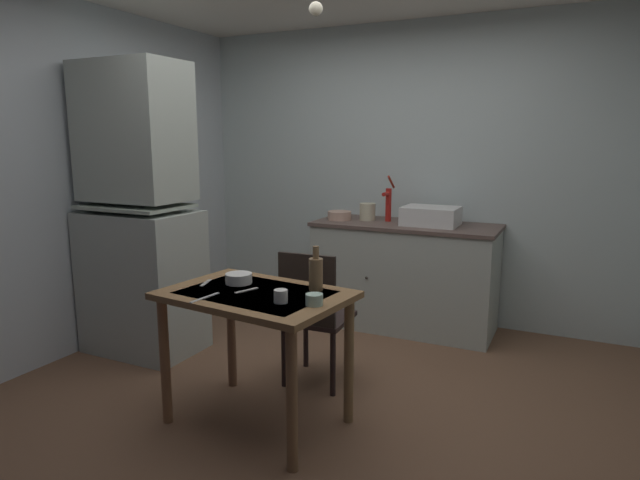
% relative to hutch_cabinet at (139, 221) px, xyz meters
% --- Properties ---
extents(ground_plane, '(4.87, 4.87, 0.00)m').
position_rel_hutch_cabinet_xyz_m(ground_plane, '(1.51, -0.16, -0.99)').
color(ground_plane, brown).
extents(wall_back, '(3.97, 0.10, 2.57)m').
position_rel_hutch_cabinet_xyz_m(wall_back, '(1.51, 1.72, 0.29)').
color(wall_back, silver).
rests_on(wall_back, ground).
extents(wall_left, '(0.10, 3.75, 2.57)m').
position_rel_hutch_cabinet_xyz_m(wall_left, '(-0.48, -0.16, 0.29)').
color(wall_left, silver).
rests_on(wall_left, ground).
extents(hutch_cabinet, '(0.82, 0.56, 2.12)m').
position_rel_hutch_cabinet_xyz_m(hutch_cabinet, '(0.00, 0.00, 0.00)').
color(hutch_cabinet, '#AEB6AE').
rests_on(hutch_cabinet, ground).
extents(counter_cabinet, '(1.52, 0.64, 0.90)m').
position_rel_hutch_cabinet_xyz_m(counter_cabinet, '(1.62, 1.35, -0.55)').
color(counter_cabinet, '#AEB6AE').
rests_on(counter_cabinet, ground).
extents(sink_basin, '(0.44, 0.34, 0.15)m').
position_rel_hutch_cabinet_xyz_m(sink_basin, '(1.83, 1.35, -0.02)').
color(sink_basin, white).
rests_on(sink_basin, counter_cabinet).
extents(hand_pump, '(0.05, 0.27, 0.39)m').
position_rel_hutch_cabinet_xyz_m(hand_pump, '(1.45, 1.39, 0.07)').
color(hand_pump, '#B21E19').
rests_on(hand_pump, counter_cabinet).
extents(mixing_bowl_counter, '(0.20, 0.20, 0.07)m').
position_rel_hutch_cabinet_xyz_m(mixing_bowl_counter, '(1.04, 1.30, -0.06)').
color(mixing_bowl_counter, tan).
rests_on(mixing_bowl_counter, counter_cabinet).
extents(stoneware_crock, '(0.14, 0.14, 0.15)m').
position_rel_hutch_cabinet_xyz_m(stoneware_crock, '(1.27, 1.39, -0.03)').
color(stoneware_crock, beige).
rests_on(stoneware_crock, counter_cabinet).
extents(dining_table, '(1.06, 0.78, 0.77)m').
position_rel_hutch_cabinet_xyz_m(dining_table, '(1.36, -0.56, -0.35)').
color(dining_table, olive).
rests_on(dining_table, ground).
extents(chair_far_side, '(0.42, 0.42, 0.90)m').
position_rel_hutch_cabinet_xyz_m(chair_far_side, '(1.44, 0.01, -0.52)').
color(chair_far_side, black).
rests_on(chair_far_side, ground).
extents(serving_bowl_wide, '(0.15, 0.15, 0.06)m').
position_rel_hutch_cabinet_xyz_m(serving_bowl_wide, '(1.17, -0.45, -0.20)').
color(serving_bowl_wide, white).
rests_on(serving_bowl_wide, dining_table).
extents(mug_dark, '(0.07, 0.07, 0.07)m').
position_rel_hutch_cabinet_xyz_m(mug_dark, '(1.58, -0.67, -0.19)').
color(mug_dark, white).
rests_on(mug_dark, dining_table).
extents(teacup_mint, '(0.09, 0.09, 0.06)m').
position_rel_hutch_cabinet_xyz_m(teacup_mint, '(1.75, -0.63, -0.20)').
color(teacup_mint, '#ADD1C1').
rests_on(teacup_mint, dining_table).
extents(glass_bottle, '(0.08, 0.08, 0.25)m').
position_rel_hutch_cabinet_xyz_m(glass_bottle, '(1.64, -0.38, -0.13)').
color(glass_bottle, olive).
rests_on(glass_bottle, dining_table).
extents(table_knife, '(0.04, 0.21, 0.00)m').
position_rel_hutch_cabinet_xyz_m(table_knife, '(1.18, -0.77, -0.23)').
color(table_knife, silver).
rests_on(table_knife, dining_table).
extents(teaspoon_near_bowl, '(0.07, 0.15, 0.00)m').
position_rel_hutch_cabinet_xyz_m(teaspoon_near_bowl, '(1.30, -0.56, -0.23)').
color(teaspoon_near_bowl, beige).
rests_on(teaspoon_near_bowl, dining_table).
extents(teaspoon_by_cup, '(0.06, 0.14, 0.00)m').
position_rel_hutch_cabinet_xyz_m(teaspoon_by_cup, '(1.00, -0.53, -0.23)').
color(teaspoon_by_cup, beige).
rests_on(teaspoon_by_cup, dining_table).
extents(pendant_bulb, '(0.08, 0.08, 0.08)m').
position_rel_hutch_cabinet_xyz_m(pendant_bulb, '(1.47, -0.04, 1.32)').
color(pendant_bulb, '#F9EFCC').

